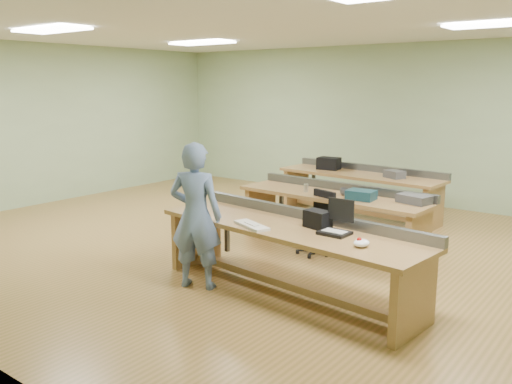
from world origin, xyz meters
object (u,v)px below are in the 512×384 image
at_px(laptop_base, 334,233).
at_px(drinks_can, 306,188).
at_px(workbench_back, 360,184).
at_px(workbench_front, 289,242).
at_px(mug, 345,192).
at_px(person, 196,216).
at_px(parts_bin_grey, 414,199).
at_px(parts_bin_teal, 361,195).
at_px(workbench_mid, 333,207).
at_px(camera_bag, 318,219).
at_px(task_chair, 316,231).

xyz_separation_m(laptop_base, drinks_can, (-1.41, 1.69, 0.04)).
bearing_deg(workbench_back, workbench_front, -70.56).
bearing_deg(mug, person, -104.48).
relative_size(workbench_front, mug, 25.90).
bearing_deg(parts_bin_grey, workbench_front, -108.24).
bearing_deg(laptop_base, parts_bin_teal, 109.77).
relative_size(workbench_front, laptop_base, 10.97).
bearing_deg(parts_bin_grey, workbench_back, 133.10).
xyz_separation_m(workbench_mid, drinks_can, (-0.36, -0.14, 0.25)).
bearing_deg(workbench_mid, parts_bin_teal, -10.90).
height_order(camera_bag, parts_bin_grey, camera_bag).
bearing_deg(camera_bag, laptop_base, -11.13).
distance_m(laptop_base, parts_bin_grey, 1.92).
bearing_deg(drinks_can, workbench_front, -62.99).
height_order(parts_bin_teal, drinks_can, parts_bin_teal).
distance_m(task_chair, mug, 0.68).
bearing_deg(parts_bin_grey, person, -122.78).
height_order(workbench_back, laptop_base, workbench_back).
bearing_deg(mug, workbench_back, 110.55).
height_order(workbench_mid, drinks_can, drinks_can).
xyz_separation_m(workbench_back, mug, (0.69, -1.84, 0.24)).
distance_m(workbench_back, parts_bin_grey, 2.41).
bearing_deg(drinks_can, laptop_base, -50.22).
xyz_separation_m(parts_bin_grey, mug, (-0.95, -0.09, -0.01)).
relative_size(task_chair, drinks_can, 7.31).
relative_size(workbench_back, laptop_base, 9.88).
bearing_deg(workbench_back, parts_bin_teal, -58.99).
bearing_deg(camera_bag, parts_bin_teal, 112.94).
height_order(parts_bin_teal, mug, parts_bin_teal).
relative_size(person, laptop_base, 5.53).
distance_m(laptop_base, camera_bag, 0.30).
distance_m(task_chair, parts_bin_grey, 1.34).
bearing_deg(workbench_front, parts_bin_teal, 96.20).
height_order(workbench_mid, person, person).
relative_size(laptop_base, camera_bag, 1.08).
height_order(person, parts_bin_teal, person).
bearing_deg(camera_bag, mug, 121.89).
xyz_separation_m(workbench_mid, mug, (0.17, -0.00, 0.25)).
bearing_deg(drinks_can, person, -91.56).
xyz_separation_m(parts_bin_teal, parts_bin_grey, (0.64, 0.21, -0.01)).
distance_m(workbench_front, person, 1.07).
distance_m(workbench_mid, person, 2.35).
bearing_deg(drinks_can, mug, 13.97).
height_order(camera_bag, task_chair, camera_bag).
distance_m(person, parts_bin_grey, 2.84).
xyz_separation_m(workbench_back, laptop_base, (1.56, -3.66, 0.21)).
relative_size(person, parts_bin_grey, 4.10).
xyz_separation_m(workbench_front, camera_bag, (0.28, 0.10, 0.28)).
bearing_deg(workbench_front, mug, 105.83).
relative_size(person, task_chair, 1.93).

